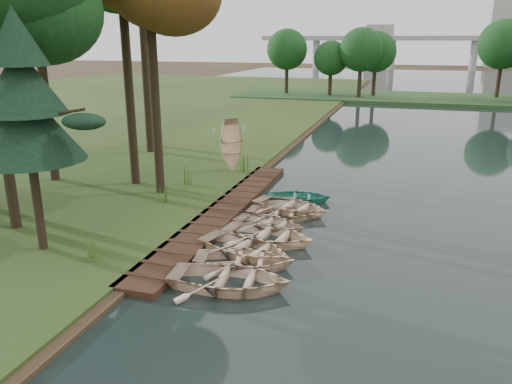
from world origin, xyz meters
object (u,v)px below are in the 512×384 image
(boardwalk, at_px, (223,212))
(rowboat_2, at_px, (245,245))
(rowboat_0, at_px, (229,276))
(pine_tree, at_px, (24,101))
(stored_rowboat, at_px, (231,165))
(rowboat_1, at_px, (244,258))

(boardwalk, bearing_deg, rowboat_2, -59.16)
(rowboat_0, relative_size, pine_tree, 0.47)
(rowboat_2, distance_m, stored_rowboat, 11.49)
(boardwalk, height_order, rowboat_2, rowboat_2)
(rowboat_2, relative_size, stored_rowboat, 1.23)
(boardwalk, height_order, rowboat_0, rowboat_0)
(rowboat_0, bearing_deg, stored_rowboat, 13.95)
(rowboat_2, bearing_deg, rowboat_1, -144.98)
(rowboat_1, height_order, pine_tree, pine_tree)
(stored_rowboat, bearing_deg, pine_tree, -150.44)
(rowboat_1, distance_m, rowboat_2, 1.02)
(rowboat_2, bearing_deg, boardwalk, 48.78)
(boardwalk, xyz_separation_m, rowboat_2, (2.36, -3.95, 0.29))
(stored_rowboat, bearing_deg, rowboat_1, -116.24)
(boardwalk, relative_size, rowboat_0, 4.03)
(boardwalk, distance_m, stored_rowboat, 6.98)
(boardwalk, distance_m, rowboat_2, 4.61)
(stored_rowboat, bearing_deg, boardwalk, -121.30)
(pine_tree, bearing_deg, rowboat_2, 16.66)
(boardwalk, relative_size, stored_rowboat, 5.21)
(pine_tree, bearing_deg, boardwalk, 51.86)
(rowboat_0, height_order, rowboat_1, rowboat_0)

